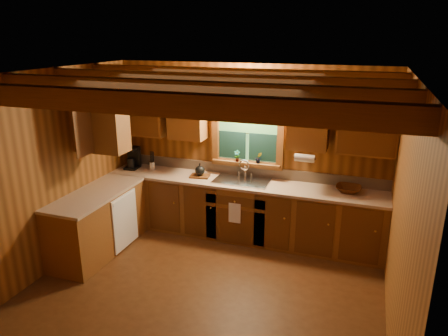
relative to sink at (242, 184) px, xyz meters
name	(u,v)px	position (x,y,z in m)	size (l,w,h in m)	color
room	(200,193)	(0.00, -1.60, 0.44)	(4.20, 4.20, 4.20)	#4C2A12
ceiling_beams	(198,85)	(0.00, -1.60, 1.63)	(4.20, 2.54, 0.18)	brown
base_cabinets	(204,214)	(-0.49, -0.32, -0.43)	(4.20, 2.22, 0.86)	brown
countertop	(204,185)	(-0.48, -0.31, 0.02)	(4.20, 2.24, 0.04)	tan
backsplash	(247,170)	(0.00, 0.28, 0.12)	(4.20, 0.02, 0.16)	tan
dishwasher_panel	(125,221)	(-1.47, -0.92, -0.43)	(0.02, 0.60, 0.80)	white
upper_cabinets	(201,119)	(-0.56, -0.18, 0.98)	(4.19, 1.77, 0.78)	brown
window	(247,136)	(0.00, 0.26, 0.67)	(1.12, 0.08, 1.00)	brown
window_sill	(246,163)	(0.00, 0.22, 0.26)	(1.06, 0.14, 0.04)	brown
wall_sconce	(246,95)	(0.00, 0.14, 1.31)	(0.45, 0.21, 0.17)	black
paper_towel_roll	(305,158)	(0.92, -0.07, 0.51)	(0.11, 0.11, 0.27)	white
dish_towel	(235,213)	(0.00, -0.34, -0.34)	(0.18, 0.01, 0.30)	white
sink	(242,184)	(0.00, 0.00, 0.00)	(0.82, 0.48, 0.43)	silver
coffee_maker	(133,158)	(-1.87, 0.03, 0.22)	(0.20, 0.26, 0.36)	black
utensil_crock	(152,165)	(-1.53, 0.05, 0.12)	(0.11, 0.11, 0.31)	silver
cutting_board	(200,176)	(-0.67, -0.03, 0.06)	(0.29, 0.21, 0.03)	#512B11
teakettle	(200,171)	(-0.67, -0.03, 0.15)	(0.15, 0.15, 0.19)	black
wicker_basket	(348,189)	(1.53, 0.06, 0.09)	(0.35, 0.35, 0.09)	#48230C
potted_plant_left	(237,156)	(-0.13, 0.18, 0.37)	(0.09, 0.06, 0.18)	#512B11
potted_plant_right	(259,158)	(0.20, 0.21, 0.37)	(0.09, 0.08, 0.17)	#512B11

